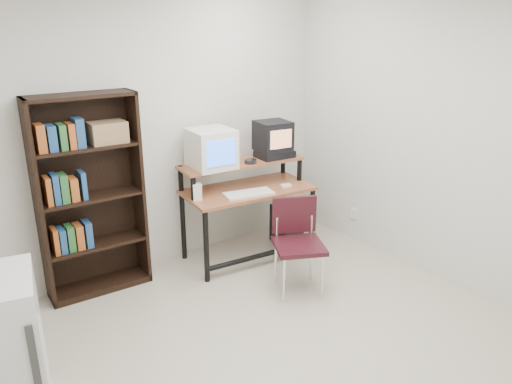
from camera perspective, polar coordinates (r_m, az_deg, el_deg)
floor at (r=3.78m, az=3.48°, el=-18.89°), size 4.00×4.00×0.01m
back_wall at (r=4.77m, az=-12.33°, el=6.33°), size 4.00×0.01×2.60m
right_wall at (r=4.68m, az=22.62°, el=5.05°), size 0.01×4.00×2.60m
computer_desk at (r=4.98m, az=-1.06°, el=0.05°), size 1.34×0.80×0.98m
crt_monitor at (r=4.78m, az=-5.14°, el=4.96°), size 0.43×0.44×0.37m
vcr at (r=5.13m, az=2.13°, el=4.30°), size 0.38×0.29×0.08m
crt_tv at (r=5.09m, az=1.94°, el=6.40°), size 0.37×0.37×0.30m
cd_spindle at (r=4.91m, az=-0.63°, el=3.45°), size 0.12×0.12×0.05m
keyboard at (r=4.77m, az=-0.84°, el=-0.27°), size 0.51×0.32×0.03m
mousepad at (r=5.02m, az=3.48°, el=0.53°), size 0.26×0.23×0.01m
mouse at (r=5.00m, az=3.43°, el=0.70°), size 0.11×0.09×0.03m
desk_speaker at (r=4.64m, az=-6.75°, el=-0.07°), size 0.10×0.10×0.17m
pc_tower at (r=5.35m, az=3.46°, el=-4.14°), size 0.32×0.49×0.42m
school_chair at (r=4.43m, az=4.72°, el=-4.99°), size 0.57×0.57×0.84m
bookshelf at (r=4.52m, az=-18.53°, el=-0.20°), size 0.90×0.36×1.76m
wall_outlet at (r=5.59m, az=11.12°, el=-2.42°), size 0.02×0.08×0.12m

